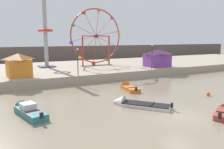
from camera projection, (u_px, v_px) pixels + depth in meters
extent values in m
plane|color=gray|center=(179.00, 116.00, 18.78)|extent=(240.00, 240.00, 0.00)
cube|color=tan|center=(72.00, 70.00, 42.64)|extent=(110.00, 22.19, 1.21)
cube|color=#564C47|center=(46.00, 55.00, 60.68)|extent=(140.00, 3.00, 4.40)
cube|color=orange|center=(130.00, 89.00, 28.10)|extent=(1.83, 3.19, 0.44)
cube|color=#B2231E|center=(130.00, 87.00, 28.07)|extent=(1.85, 3.16, 0.08)
cone|color=orange|center=(124.00, 86.00, 29.86)|extent=(1.45, 1.01, 1.35)
cube|color=black|center=(136.00, 89.00, 26.56)|extent=(0.27, 0.23, 0.44)
cube|color=#B2231E|center=(132.00, 87.00, 27.71)|extent=(1.22, 0.33, 0.06)
cube|color=teal|center=(31.00, 113.00, 18.72)|extent=(2.22, 4.33, 0.55)
cube|color=#B2231E|center=(30.00, 110.00, 18.68)|extent=(2.23, 4.29, 0.08)
cone|color=teal|center=(19.00, 106.00, 20.66)|extent=(1.49, 1.39, 1.28)
cube|color=black|center=(42.00, 115.00, 17.05)|extent=(0.28, 0.25, 0.44)
cube|color=silver|center=(28.00, 106.00, 19.02)|extent=(1.32, 1.45, 0.48)
cube|color=#B2231E|center=(33.00, 111.00, 18.29)|extent=(1.15, 0.41, 0.06)
cube|color=silver|center=(146.00, 105.00, 21.20)|extent=(3.90, 4.45, 0.36)
cube|color=black|center=(146.00, 104.00, 21.18)|extent=(3.89, 4.43, 0.08)
cone|color=silver|center=(118.00, 102.00, 22.34)|extent=(1.84, 1.82, 1.36)
cube|color=black|center=(172.00, 105.00, 20.22)|extent=(0.31, 0.31, 0.44)
cube|color=black|center=(152.00, 104.00, 20.94)|extent=(1.06, 0.87, 0.06)
cube|color=#B24238|center=(223.00, 114.00, 18.70)|extent=(3.24, 2.38, 0.43)
cube|color=black|center=(223.00, 112.00, 18.67)|extent=(3.22, 2.38, 0.08)
cube|color=black|center=(220.00, 116.00, 17.27)|extent=(0.29, 0.31, 0.44)
cube|color=black|center=(222.00, 112.00, 18.34)|extent=(0.55, 0.83, 0.06)
torus|color=red|center=(96.00, 36.00, 43.42)|extent=(10.42, 0.24, 10.42)
cylinder|color=#38383D|center=(96.00, 36.00, 43.42)|extent=(0.70, 0.50, 0.70)
cylinder|color=red|center=(95.00, 49.00, 43.67)|extent=(0.69, 0.08, 5.06)
cube|color=red|center=(94.00, 64.00, 43.96)|extent=(0.56, 0.48, 0.44)
cylinder|color=red|center=(102.00, 48.00, 44.35)|extent=(2.55, 0.08, 4.48)
cube|color=#33934C|center=(108.00, 60.00, 45.32)|extent=(0.56, 0.48, 0.44)
cylinder|color=red|center=(107.00, 42.00, 44.67)|extent=(4.65, 0.08, 2.21)
cube|color=#3356B7|center=(117.00, 48.00, 45.97)|extent=(0.56, 0.48, 0.44)
cylinder|color=red|center=(108.00, 34.00, 44.52)|extent=(5.01, 0.08, 1.06)
cube|color=yellow|center=(119.00, 33.00, 45.66)|extent=(0.56, 0.48, 0.44)
cylinder|color=red|center=(104.00, 26.00, 43.94)|extent=(3.52, 0.08, 3.78)
cube|color=purple|center=(112.00, 18.00, 44.51)|extent=(0.56, 0.48, 0.44)
cylinder|color=red|center=(97.00, 23.00, 43.17)|extent=(0.69, 0.08, 5.06)
cube|color=orange|center=(99.00, 11.00, 42.96)|extent=(0.56, 0.48, 0.44)
cylinder|color=red|center=(90.00, 24.00, 42.49)|extent=(2.55, 0.08, 4.48)
cube|color=red|center=(84.00, 13.00, 41.60)|extent=(0.56, 0.48, 0.44)
cylinder|color=red|center=(85.00, 30.00, 42.16)|extent=(4.65, 0.08, 2.21)
cube|color=#33934C|center=(73.00, 25.00, 40.95)|extent=(0.56, 0.48, 0.44)
cylinder|color=red|center=(84.00, 39.00, 42.31)|extent=(5.01, 0.08, 1.06)
cube|color=#3356B7|center=(71.00, 43.00, 41.26)|extent=(0.56, 0.48, 0.44)
cylinder|color=red|center=(88.00, 46.00, 42.89)|extent=(3.52, 0.08, 3.78)
cube|color=yellow|center=(80.00, 58.00, 42.41)|extent=(0.56, 0.48, 0.44)
cylinder|color=red|center=(83.00, 51.00, 42.54)|extent=(0.28, 0.28, 5.69)
cylinder|color=red|center=(109.00, 51.00, 45.18)|extent=(0.28, 0.28, 5.69)
cylinder|color=red|center=(96.00, 36.00, 43.42)|extent=(5.60, 0.18, 0.18)
cube|color=#4C4C51|center=(96.00, 65.00, 44.29)|extent=(6.40, 1.20, 0.08)
cylinder|color=#999EA3|center=(45.00, 29.00, 40.81)|extent=(0.70, 0.70, 13.75)
torus|color=red|center=(45.00, 30.00, 40.84)|extent=(2.64, 2.64, 0.44)
cube|color=#4C4C51|center=(47.00, 66.00, 41.85)|extent=(2.80, 2.80, 0.24)
cube|color=purple|center=(157.00, 60.00, 42.32)|extent=(4.41, 3.51, 2.43)
pyramid|color=#462156|center=(157.00, 52.00, 42.08)|extent=(4.85, 3.86, 0.80)
cube|color=orange|center=(19.00, 68.00, 30.82)|extent=(3.17, 3.36, 2.43)
pyramid|color=brown|center=(18.00, 56.00, 30.58)|extent=(3.49, 3.69, 0.80)
cylinder|color=#2D2D33|center=(78.00, 63.00, 32.12)|extent=(0.12, 0.12, 3.56)
sphere|color=#F2EACC|center=(77.00, 49.00, 31.82)|extent=(0.32, 0.32, 0.32)
cylinder|color=#2D2D33|center=(152.00, 58.00, 38.01)|extent=(0.12, 0.12, 3.97)
sphere|color=#F2EACC|center=(152.00, 45.00, 37.68)|extent=(0.32, 0.32, 0.32)
sphere|color=orange|center=(208.00, 94.00, 25.54)|extent=(0.44, 0.44, 0.44)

